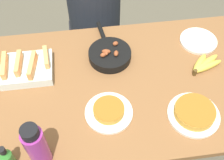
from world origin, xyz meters
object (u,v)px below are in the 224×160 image
object	(u,v)px
hot_sauce_bottle	(7,158)
empty_plate_far_right	(198,41)
melon_tray	(27,68)
water_bottle	(37,146)
skillet	(110,54)
frittata_plate_side	(194,113)
person_figure	(96,34)
banana_bunch	(204,64)
frittata_plate_center	(109,111)

from	to	relation	value
hot_sauce_bottle	empty_plate_far_right	bearing A→B (deg)	30.47
melon_tray	water_bottle	size ratio (longest dim) A/B	1.02
skillet	frittata_plate_side	bearing A→B (deg)	-148.61
skillet	empty_plate_far_right	world-z (taller)	skillet
empty_plate_far_right	hot_sauce_bottle	bearing A→B (deg)	-149.53
person_figure	melon_tray	bearing A→B (deg)	-125.92
melon_tray	frittata_plate_side	bearing A→B (deg)	-25.55
hot_sauce_bottle	person_figure	world-z (taller)	person_figure
melon_tray	water_bottle	distance (m)	0.50
banana_bunch	skillet	size ratio (longest dim) A/B	0.51
frittata_plate_center	water_bottle	distance (m)	0.37
melon_tray	water_bottle	world-z (taller)	water_bottle
skillet	hot_sauce_bottle	distance (m)	0.72
frittata_plate_side	skillet	bearing A→B (deg)	129.25
frittata_plate_side	hot_sauce_bottle	xyz separation A→B (m)	(-0.83, -0.12, 0.04)
banana_bunch	frittata_plate_side	distance (m)	0.32
frittata_plate_side	empty_plate_far_right	world-z (taller)	frittata_plate_side
melon_tray	person_figure	xyz separation A→B (m)	(0.40, 0.55, -0.32)
hot_sauce_bottle	person_figure	distance (m)	1.19
frittata_plate_side	water_bottle	bearing A→B (deg)	-170.50
banana_bunch	empty_plate_far_right	world-z (taller)	banana_bunch
banana_bunch	hot_sauce_bottle	bearing A→B (deg)	-157.40
skillet	person_figure	bearing A→B (deg)	-3.50
frittata_plate_side	melon_tray	bearing A→B (deg)	154.45
banana_bunch	water_bottle	size ratio (longest dim) A/B	0.74
frittata_plate_side	hot_sauce_bottle	distance (m)	0.83
water_bottle	person_figure	distance (m)	1.16
person_figure	empty_plate_far_right	bearing A→B (deg)	-39.03
frittata_plate_center	banana_bunch	bearing A→B (deg)	22.11
empty_plate_far_right	person_figure	bearing A→B (deg)	140.97
empty_plate_far_right	water_bottle	world-z (taller)	water_bottle
skillet	person_figure	xyz separation A→B (m)	(-0.04, 0.51, -0.31)
banana_bunch	hot_sauce_bottle	distance (m)	1.06
skillet	frittata_plate_side	xyz separation A→B (m)	(0.34, -0.42, -0.00)
banana_bunch	skillet	bearing A→B (deg)	164.80
banana_bunch	hot_sauce_bottle	world-z (taller)	hot_sauce_bottle
water_bottle	frittata_plate_center	bearing A→B (deg)	30.69
empty_plate_far_right	hot_sauce_bottle	distance (m)	1.17
hot_sauce_bottle	frittata_plate_side	bearing A→B (deg)	8.35
empty_plate_far_right	person_figure	size ratio (longest dim) A/B	0.18
skillet	empty_plate_far_right	xyz separation A→B (m)	(0.52, 0.05, -0.02)
empty_plate_far_right	frittata_plate_side	bearing A→B (deg)	-111.05
banana_bunch	melon_tray	size ratio (longest dim) A/B	0.73
frittata_plate_center	empty_plate_far_right	size ratio (longest dim) A/B	1.07
frittata_plate_side	hot_sauce_bottle	size ratio (longest dim) A/B	1.70
water_bottle	melon_tray	bearing A→B (deg)	99.61
frittata_plate_side	person_figure	bearing A→B (deg)	112.29
hot_sauce_bottle	banana_bunch	bearing A→B (deg)	22.60
water_bottle	hot_sauce_bottle	world-z (taller)	water_bottle
frittata_plate_side	person_figure	xyz separation A→B (m)	(-0.38, 0.93, -0.31)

